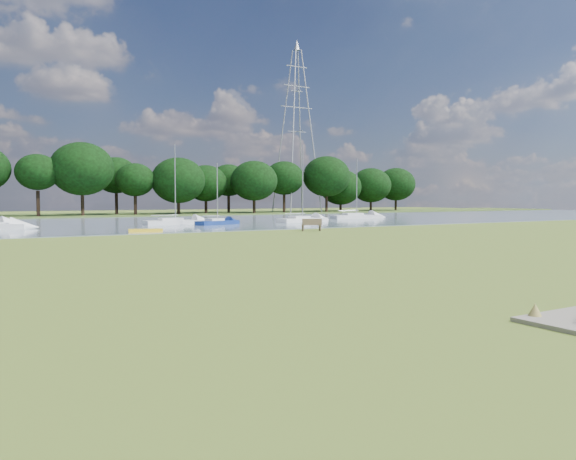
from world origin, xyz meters
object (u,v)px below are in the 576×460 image
kayak (146,231)px  sailboat_6 (217,221)px  riverbank_bench (312,225)px  sailboat_0 (175,220)px  sailboat_1 (356,215)px  pylon (297,106)px  sailboat_7 (302,218)px

kayak → sailboat_6: bearing=51.8°
riverbank_bench → sailboat_0: sailboat_0 is taller
sailboat_0 → sailboat_1: bearing=5.4°
sailboat_0 → pylon: bearing=42.2°
kayak → sailboat_1: (32.73, 14.72, 0.32)m
riverbank_bench → sailboat_1: 27.96m
riverbank_bench → pylon: (30.03, 50.89, 19.51)m
riverbank_bench → sailboat_6: 13.82m
sailboat_6 → sailboat_7: size_ratio=0.72×
kayak → riverbank_bench: bearing=-9.8°
kayak → pylon: size_ratio=0.08×
sailboat_0 → sailboat_7: size_ratio=0.95×
pylon → sailboat_7: size_ratio=3.64×
pylon → sailboat_6: bearing=-131.3°
kayak → sailboat_6: size_ratio=0.42×
kayak → sailboat_6: (10.05, 8.66, 0.26)m
pylon → sailboat_1: size_ratio=4.01×
pylon → sailboat_7: bearing=-120.9°
riverbank_bench → kayak: 13.71m
sailboat_7 → sailboat_0: bearing=161.5°
sailboat_0 → sailboat_6: 4.61m
sailboat_1 → sailboat_6: size_ratio=1.27×
riverbank_bench → sailboat_7: (8.30, 14.64, -0.06)m
sailboat_6 → riverbank_bench: bearing=-99.3°
kayak → pylon: (42.83, 46.00, 19.86)m
riverbank_bench → sailboat_6: (-2.75, 13.54, -0.09)m
sailboat_1 → sailboat_6: (-22.69, -6.06, -0.06)m
kayak → sailboat_0: (6.60, 11.71, 0.27)m
sailboat_0 → sailboat_1: 26.31m
pylon → sailboat_1: (-10.10, -31.28, -19.54)m
pylon → sailboat_0: size_ratio=3.84×
riverbank_bench → sailboat_6: size_ratio=0.28×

